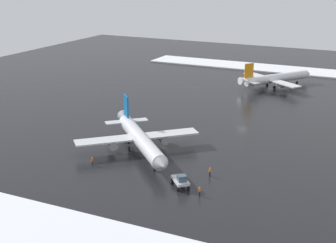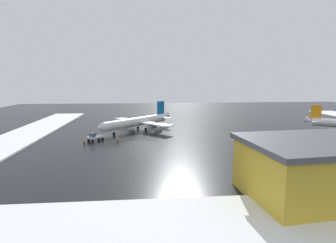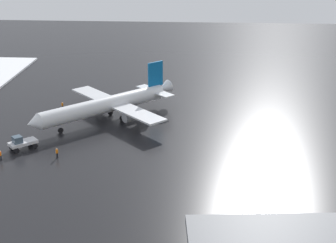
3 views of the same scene
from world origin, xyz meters
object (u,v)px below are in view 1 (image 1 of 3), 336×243
at_px(pushback_tug, 181,180).
at_px(ground_crew_mid_apron, 92,161).
at_px(airplane_distant_tail, 140,139).
at_px(airplane_parked_starboard, 275,78).
at_px(ground_crew_beside_wing, 210,171).
at_px(ground_crew_by_nose_gear, 200,191).

height_order(pushback_tug, ground_crew_mid_apron, pushback_tug).
relative_size(airplane_distant_tail, pushback_tug, 5.19).
bearing_deg(airplane_distant_tail, airplane_parked_starboard, 127.92).
xyz_separation_m(ground_crew_mid_apron, ground_crew_beside_wing, (5.12, -22.74, 0.00)).
height_order(airplane_distant_tail, airplane_parked_starboard, airplane_distant_tail).
bearing_deg(ground_crew_by_nose_gear, pushback_tug, -27.36).
bearing_deg(airplane_parked_starboard, pushback_tug, -141.93).
relative_size(airplane_distant_tail, ground_crew_by_nose_gear, 14.83).
bearing_deg(airplane_parked_starboard, ground_crew_mid_apron, -155.77).
height_order(airplane_distant_tail, ground_crew_mid_apron, airplane_distant_tail).
bearing_deg(ground_crew_mid_apron, ground_crew_by_nose_gear, 120.52).
height_order(airplane_distant_tail, ground_crew_by_nose_gear, airplane_distant_tail).
bearing_deg(ground_crew_beside_wing, airplane_parked_starboard, -137.46).
height_order(ground_crew_beside_wing, ground_crew_by_nose_gear, same).
xyz_separation_m(airplane_distant_tail, pushback_tug, (-11.84, -14.74, -1.86)).
height_order(ground_crew_mid_apron, ground_crew_by_nose_gear, same).
height_order(pushback_tug, ground_crew_by_nose_gear, pushback_tug).
bearing_deg(pushback_tug, airplane_parked_starboard, 141.28).
xyz_separation_m(airplane_distant_tail, ground_crew_by_nose_gear, (-13.80, -19.20, -2.17)).
bearing_deg(airplane_parked_starboard, ground_crew_by_nose_gear, -139.00).
distance_m(airplane_distant_tail, ground_crew_by_nose_gear, 23.74).
bearing_deg(airplane_distant_tail, pushback_tug, 7.19).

